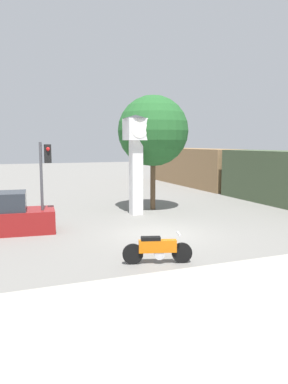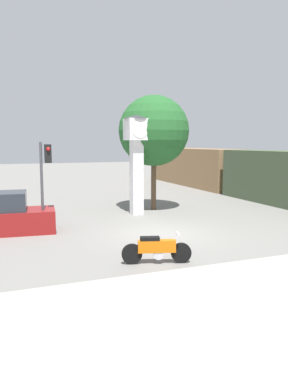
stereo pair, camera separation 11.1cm
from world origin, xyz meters
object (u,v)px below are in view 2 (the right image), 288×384
object	(u,v)px
clock_tower	(137,149)
street_tree	(154,131)
motorcycle	(156,249)
parked_car	(4,216)
traffic_light	(45,171)
freight_train	(236,172)

from	to	relation	value
clock_tower	street_tree	xyz separation A→B (m)	(1.46, 1.10, 1.02)
clock_tower	motorcycle	bearing A→B (deg)	-105.66
motorcycle	parked_car	distance (m)	7.73
motorcycle	street_tree	world-z (taller)	street_tree
motorcycle	street_tree	xyz separation A→B (m)	(3.77, 9.34, 4.11)
motorcycle	traffic_light	distance (m)	6.76
street_tree	parked_car	bearing A→B (deg)	-159.55
motorcycle	freight_train	xyz separation A→B (m)	(12.42, 13.49, 1.21)
clock_tower	parked_car	distance (m)	7.70
clock_tower	street_tree	distance (m)	2.09
freight_train	street_tree	bearing A→B (deg)	-154.37
traffic_light	parked_car	distance (m)	2.69
street_tree	freight_train	bearing A→B (deg)	25.63
traffic_light	clock_tower	bearing A→B (deg)	26.16
clock_tower	freight_train	bearing A→B (deg)	27.42
motorcycle	parked_car	world-z (taller)	parked_car
parked_car	clock_tower	bearing A→B (deg)	21.86
traffic_light	parked_car	bearing A→B (deg)	163.90
freight_train	traffic_light	xyz separation A→B (m)	(-15.23, -7.76, 1.03)
motorcycle	traffic_light	world-z (taller)	traffic_light
clock_tower	street_tree	bearing A→B (deg)	36.86
freight_train	street_tree	world-z (taller)	street_tree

